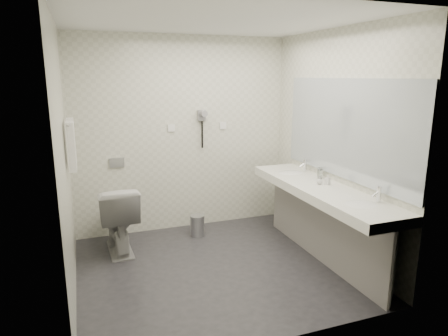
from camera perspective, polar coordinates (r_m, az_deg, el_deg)
name	(u,v)px	position (r m, az deg, el deg)	size (l,w,h in m)	color
floor	(216,268)	(4.38, -1.21, -14.09)	(2.80, 2.80, 0.00)	#26252A
ceiling	(214,20)	(3.93, -1.39, 20.39)	(2.80, 2.80, 0.00)	silver
wall_back	(183,135)	(5.20, -5.93, 4.72)	(2.80, 2.80, 0.00)	silver
wall_front	(275,186)	(2.80, 7.31, -2.56)	(2.80, 2.80, 0.00)	silver
wall_left	(64,163)	(3.77, -21.88, 0.65)	(2.60, 2.60, 0.00)	silver
wall_right	(334,145)	(4.61, 15.46, 3.23)	(2.60, 2.60, 0.00)	silver
vanity_counter	(321,191)	(4.39, 13.67, -3.16)	(0.55, 2.20, 0.10)	white
vanity_panel	(320,228)	(4.54, 13.64, -8.29)	(0.03, 2.15, 0.75)	gray
vanity_post_near	(392,269)	(3.82, 22.88, -13.23)	(0.06, 0.06, 0.75)	silver
vanity_post_far	(279,200)	(5.39, 7.82, -4.58)	(0.06, 0.06, 0.75)	silver
mirror	(345,129)	(4.41, 16.95, 5.35)	(0.02, 2.20, 1.05)	#B2BCC6
basin_near	(361,206)	(3.88, 18.99, -5.12)	(0.40, 0.31, 0.05)	white
basin_far	(291,174)	(4.91, 9.52, -0.82)	(0.40, 0.31, 0.05)	white
faucet_near	(379,194)	(3.98, 21.28, -3.51)	(0.04, 0.04, 0.15)	silver
faucet_far	(305,165)	(4.99, 11.51, 0.38)	(0.04, 0.04, 0.15)	silver
soap_bottle_a	(328,180)	(4.44, 14.60, -1.66)	(0.05, 0.05, 0.11)	silver
soap_bottle_b	(319,181)	(4.44, 13.50, -1.76)	(0.06, 0.06, 0.08)	silver
glass_left	(320,174)	(4.69, 13.59, -0.86)	(0.05, 0.05, 0.10)	silver
glass_right	(320,172)	(4.78, 13.52, -0.58)	(0.06, 0.06, 0.10)	silver
toilet	(117,218)	(4.79, -15.01, -6.93)	(0.44, 0.78, 0.79)	white
flush_plate	(117,163)	(5.10, -15.10, 0.74)	(0.18, 0.02, 0.12)	#B2B5BA
pedal_bin	(197,226)	(5.14, -3.84, -8.29)	(0.18, 0.18, 0.26)	#B2B5BA
bin_lid	(197,216)	(5.09, -3.87, -6.86)	(0.18, 0.18, 0.01)	#B2B5BA
towel_rail	(68,122)	(4.27, -21.38, 6.13)	(0.02, 0.02, 0.62)	silver
towel_near	(71,146)	(4.16, -21.02, 2.93)	(0.07, 0.24, 0.48)	white
towel_far	(72,142)	(4.43, -20.99, 3.52)	(0.07, 0.24, 0.48)	white
dryer_cradle	(202,115)	(5.21, -3.22, 7.55)	(0.10, 0.04, 0.14)	gray
dryer_barrel	(203,113)	(5.14, -2.99, 7.81)	(0.08, 0.08, 0.14)	gray
dryer_cord	(202,135)	(5.22, -3.14, 4.80)	(0.02, 0.02, 0.35)	black
switch_plate_a	(171,128)	(5.14, -7.55, 5.70)	(0.09, 0.02, 0.09)	white
switch_plate_b	(223,126)	(5.33, -0.15, 6.08)	(0.09, 0.02, 0.09)	white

